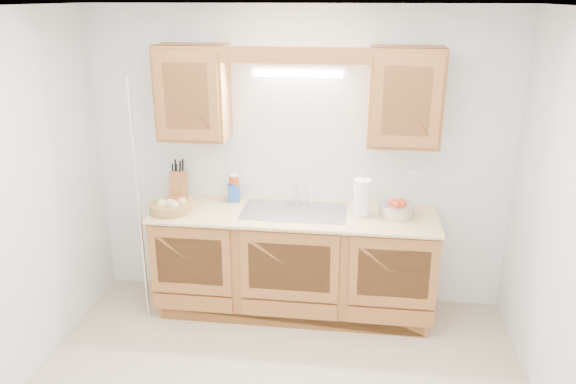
% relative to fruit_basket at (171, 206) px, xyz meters
% --- Properties ---
extents(room, '(3.52, 3.50, 2.50)m').
position_rel_fruit_basket_xyz_m(room, '(1.00, -1.08, 0.30)').
color(room, '#C6AD8F').
rests_on(room, ground).
extents(base_cabinets, '(2.20, 0.60, 0.86)m').
position_rel_fruit_basket_xyz_m(base_cabinets, '(1.00, 0.12, -0.51)').
color(base_cabinets, '#A66830').
rests_on(base_cabinets, ground).
extents(countertop, '(2.30, 0.63, 0.04)m').
position_rel_fruit_basket_xyz_m(countertop, '(1.00, 0.10, -0.07)').
color(countertop, tan).
rests_on(countertop, base_cabinets).
extents(upper_cabinet_left, '(0.55, 0.33, 0.75)m').
position_rel_fruit_basket_xyz_m(upper_cabinet_left, '(0.17, 0.25, 0.88)').
color(upper_cabinet_left, '#A66830').
rests_on(upper_cabinet_left, room).
extents(upper_cabinet_right, '(0.55, 0.33, 0.75)m').
position_rel_fruit_basket_xyz_m(upper_cabinet_right, '(1.83, 0.25, 0.88)').
color(upper_cabinet_right, '#A66830').
rests_on(upper_cabinet_right, room).
extents(valance, '(2.20, 0.05, 0.12)m').
position_rel_fruit_basket_xyz_m(valance, '(1.00, 0.11, 1.19)').
color(valance, '#A66830').
rests_on(valance, room).
extents(fluorescent_fixture, '(0.76, 0.08, 0.08)m').
position_rel_fruit_basket_xyz_m(fluorescent_fixture, '(1.00, 0.33, 1.05)').
color(fluorescent_fixture, white).
rests_on(fluorescent_fixture, room).
extents(sink, '(0.84, 0.46, 0.36)m').
position_rel_fruit_basket_xyz_m(sink, '(1.00, 0.12, -0.12)').
color(sink, '#9E9EA3').
rests_on(sink, countertop).
extents(wire_shelf_pole, '(0.03, 0.03, 2.00)m').
position_rel_fruit_basket_xyz_m(wire_shelf_pole, '(-0.20, -0.15, 0.05)').
color(wire_shelf_pole, silver).
rests_on(wire_shelf_pole, ground).
extents(outlet_plate, '(0.08, 0.01, 0.12)m').
position_rel_fruit_basket_xyz_m(outlet_plate, '(1.95, 0.41, 0.20)').
color(outlet_plate, white).
rests_on(outlet_plate, room).
extents(fruit_basket, '(0.41, 0.41, 0.11)m').
position_rel_fruit_basket_xyz_m(fruit_basket, '(0.00, 0.00, 0.00)').
color(fruit_basket, '#A57942').
rests_on(fruit_basket, countertop).
extents(knife_block, '(0.14, 0.21, 0.36)m').
position_rel_fruit_basket_xyz_m(knife_block, '(-0.02, 0.29, 0.08)').
color(knife_block, '#A66830').
rests_on(knife_block, countertop).
extents(orange_canister, '(0.10, 0.10, 0.23)m').
position_rel_fruit_basket_xyz_m(orange_canister, '(0.46, 0.32, 0.07)').
color(orange_canister, '#D53E0B').
rests_on(orange_canister, countertop).
extents(soap_bottle, '(0.12, 0.12, 0.21)m').
position_rel_fruit_basket_xyz_m(soap_bottle, '(0.46, 0.30, 0.06)').
color(soap_bottle, blue).
rests_on(soap_bottle, countertop).
extents(sponge, '(0.11, 0.08, 0.02)m').
position_rel_fruit_basket_xyz_m(sponge, '(0.46, 0.36, -0.04)').
color(sponge, '#CC333F').
rests_on(sponge, countertop).
extents(paper_towel, '(0.17, 0.17, 0.35)m').
position_rel_fruit_basket_xyz_m(paper_towel, '(1.54, 0.13, 0.10)').
color(paper_towel, silver).
rests_on(paper_towel, countertop).
extents(apple_bowl, '(0.29, 0.29, 0.14)m').
position_rel_fruit_basket_xyz_m(apple_bowl, '(1.81, 0.13, 0.02)').
color(apple_bowl, silver).
rests_on(apple_bowl, countertop).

